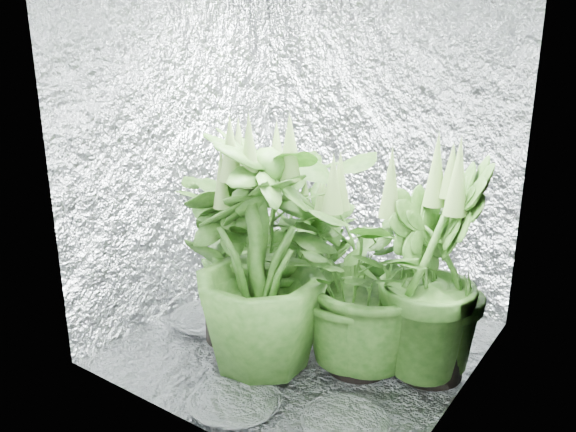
{
  "coord_description": "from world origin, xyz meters",
  "views": [
    {
      "loc": [
        1.41,
        -2.15,
        1.45
      ],
      "look_at": [
        -0.1,
        0.0,
        0.66
      ],
      "focal_mm": 35.0,
      "sensor_mm": 36.0,
      "label": 1
    }
  ],
  "objects_px": {
    "plant_c": "(435,274)",
    "plant_f": "(229,256)",
    "plant_a": "(276,234)",
    "plant_b": "(320,257)",
    "circulation_fan": "(438,335)",
    "plant_d": "(260,260)",
    "plant_e": "(361,271)"
  },
  "relations": [
    {
      "from": "plant_a",
      "to": "plant_e",
      "type": "bearing_deg",
      "value": -9.93
    },
    {
      "from": "plant_d",
      "to": "plant_f",
      "type": "distance_m",
      "value": 0.34
    },
    {
      "from": "circulation_fan",
      "to": "plant_c",
      "type": "bearing_deg",
      "value": -70.33
    },
    {
      "from": "plant_c",
      "to": "plant_f",
      "type": "bearing_deg",
      "value": -163.77
    },
    {
      "from": "plant_d",
      "to": "circulation_fan",
      "type": "relative_size",
      "value": 3.73
    },
    {
      "from": "circulation_fan",
      "to": "plant_d",
      "type": "bearing_deg",
      "value": -123.09
    },
    {
      "from": "plant_e",
      "to": "circulation_fan",
      "type": "distance_m",
      "value": 0.53
    },
    {
      "from": "plant_e",
      "to": "plant_a",
      "type": "bearing_deg",
      "value": 170.07
    },
    {
      "from": "plant_a",
      "to": "plant_f",
      "type": "distance_m",
      "value": 0.27
    },
    {
      "from": "plant_b",
      "to": "circulation_fan",
      "type": "bearing_deg",
      "value": -3.04
    },
    {
      "from": "plant_c",
      "to": "plant_f",
      "type": "height_order",
      "value": "plant_c"
    },
    {
      "from": "plant_b",
      "to": "circulation_fan",
      "type": "distance_m",
      "value": 0.73
    },
    {
      "from": "plant_c",
      "to": "plant_e",
      "type": "bearing_deg",
      "value": -153.09
    },
    {
      "from": "plant_c",
      "to": "plant_b",
      "type": "bearing_deg",
      "value": 166.89
    },
    {
      "from": "plant_c",
      "to": "circulation_fan",
      "type": "distance_m",
      "value": 0.38
    },
    {
      "from": "plant_a",
      "to": "plant_b",
      "type": "height_order",
      "value": "plant_a"
    },
    {
      "from": "plant_b",
      "to": "circulation_fan",
      "type": "height_order",
      "value": "plant_b"
    },
    {
      "from": "plant_c",
      "to": "plant_e",
      "type": "distance_m",
      "value": 0.32
    },
    {
      "from": "plant_a",
      "to": "plant_c",
      "type": "distance_m",
      "value": 0.83
    },
    {
      "from": "plant_e",
      "to": "plant_f",
      "type": "height_order",
      "value": "plant_e"
    },
    {
      "from": "plant_f",
      "to": "circulation_fan",
      "type": "xyz_separation_m",
      "value": [
        0.95,
        0.4,
        -0.32
      ]
    },
    {
      "from": "plant_f",
      "to": "plant_c",
      "type": "bearing_deg",
      "value": 16.23
    },
    {
      "from": "plant_e",
      "to": "circulation_fan",
      "type": "xyz_separation_m",
      "value": [
        0.28,
        0.27,
        -0.35
      ]
    },
    {
      "from": "plant_a",
      "to": "circulation_fan",
      "type": "distance_m",
      "value": 0.93
    },
    {
      "from": "plant_b",
      "to": "plant_d",
      "type": "bearing_deg",
      "value": -85.67
    },
    {
      "from": "plant_a",
      "to": "plant_c",
      "type": "relative_size",
      "value": 1.04
    },
    {
      "from": "plant_d",
      "to": "plant_b",
      "type": "bearing_deg",
      "value": 94.33
    },
    {
      "from": "plant_b",
      "to": "plant_d",
      "type": "relative_size",
      "value": 0.69
    },
    {
      "from": "plant_f",
      "to": "circulation_fan",
      "type": "height_order",
      "value": "plant_f"
    },
    {
      "from": "plant_e",
      "to": "plant_f",
      "type": "relative_size",
      "value": 1.16
    },
    {
      "from": "plant_c",
      "to": "circulation_fan",
      "type": "relative_size",
      "value": 3.41
    },
    {
      "from": "plant_b",
      "to": "plant_e",
      "type": "height_order",
      "value": "plant_e"
    }
  ]
}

